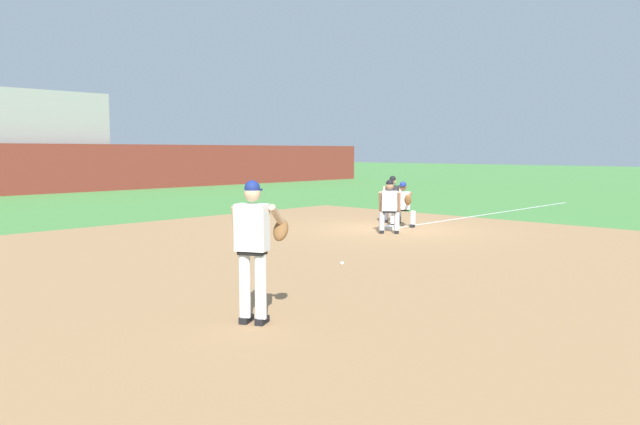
% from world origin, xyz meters
% --- Properties ---
extents(ground_plane, '(160.00, 160.00, 0.00)m').
position_xyz_m(ground_plane, '(0.00, 0.00, 0.00)').
color(ground_plane, '#47843D').
extents(infield_dirt_patch, '(18.00, 18.00, 0.01)m').
position_xyz_m(infield_dirt_patch, '(-4.55, -2.32, 0.00)').
color(infield_dirt_patch, '#9E754C').
rests_on(infield_dirt_patch, ground).
extents(foul_line_stripe, '(12.44, 0.10, 0.00)m').
position_xyz_m(foul_line_stripe, '(6.22, 0.00, 0.01)').
color(foul_line_stripe, white).
rests_on(foul_line_stripe, ground).
extents(first_base_bag, '(0.38, 0.38, 0.09)m').
position_xyz_m(first_base_bag, '(0.00, 0.00, 0.04)').
color(first_base_bag, white).
rests_on(first_base_bag, ground).
extents(baseball, '(0.07, 0.07, 0.07)m').
position_xyz_m(baseball, '(-5.18, -2.72, 0.04)').
color(baseball, white).
rests_on(baseball, ground).
extents(pitcher, '(0.83, 0.59, 1.86)m').
position_xyz_m(pitcher, '(-9.06, -4.64, 1.06)').
color(pitcher, black).
rests_on(pitcher, ground).
extents(first_baseman, '(0.84, 1.00, 1.34)m').
position_xyz_m(first_baseman, '(0.61, 0.02, 0.73)').
color(first_baseman, black).
rests_on(first_baseman, ground).
extents(baserunner, '(0.64, 0.68, 1.46)m').
position_xyz_m(baserunner, '(-0.80, -0.56, 0.79)').
color(baserunner, black).
rests_on(baserunner, ground).
extents(umpire, '(0.61, 0.67, 1.46)m').
position_xyz_m(umpire, '(1.31, 0.93, 0.79)').
color(umpire, black).
rests_on(umpire, ground).
extents(outfield_wall, '(48.00, 0.50, 2.60)m').
position_xyz_m(outfield_wall, '(0.00, 22.00, 1.30)').
color(outfield_wall, maroon).
rests_on(outfield_wall, ground).
extents(stadium_seating_block, '(7.20, 5.05, 5.45)m').
position_xyz_m(stadium_seating_block, '(0.00, 25.32, 2.75)').
color(stadium_seating_block, gray).
rests_on(stadium_seating_block, ground).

